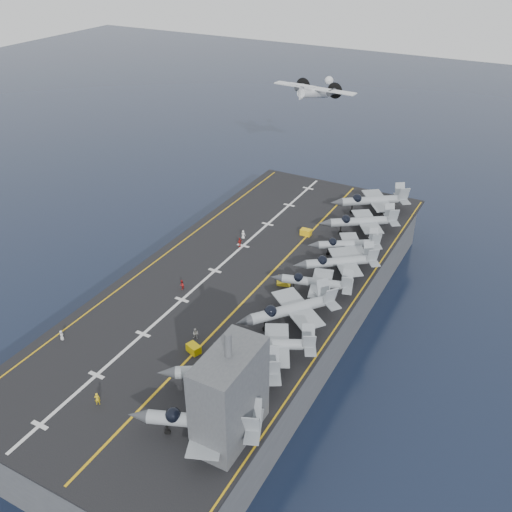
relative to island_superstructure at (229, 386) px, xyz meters
The scene contains 27 objects.
ground 38.02m from the island_superstructure, 116.57° to the left, with size 500.00×500.00×0.00m, color #142135.
hull 35.94m from the island_superstructure, 116.57° to the left, with size 36.00×90.00×10.00m, color #56595E.
flight_deck 34.41m from the island_superstructure, 116.57° to the left, with size 38.00×92.00×0.40m, color black.
foul_line 33.17m from the island_superstructure, 111.80° to the left, with size 0.35×90.00×0.02m, color gold.
landing_centerline 37.38m from the island_superstructure, 124.99° to the left, with size 0.50×90.00×0.02m, color silver.
deck_edge_port 44.50m from the island_superstructure, 136.85° to the left, with size 0.25×90.00×0.02m, color gold.
deck_edge_stbd 31.12m from the island_superstructure, 83.35° to the left, with size 0.25×90.00×0.02m, color gold.
island_superstructure is the anchor object (origin of this frame).
fighter_jet_0 5.74m from the island_superstructure, 140.84° to the right, with size 18.63×15.67×5.50m, color #929AA2, non-canonical shape.
fighter_jet_1 9.20m from the island_superstructure, 123.78° to the left, with size 19.07×17.14×5.52m, color gray, non-canonical shape.
fighter_jet_2 15.45m from the island_superstructure, 98.07° to the left, with size 16.94×14.87×4.93m, color #99A3AA, non-canonical shape.
fighter_jet_3 23.55m from the island_superstructure, 97.08° to the left, with size 18.34×19.23×5.57m, color #A1ACB3, non-canonical shape.
fighter_jet_4 32.43m from the island_superstructure, 94.88° to the left, with size 15.36×12.24×4.67m, color #90989F, non-canonical shape.
fighter_jet_5 39.89m from the island_superstructure, 92.28° to the left, with size 17.52×16.61×5.07m, color #939AA3, non-canonical shape.
fighter_jet_6 46.78m from the island_superstructure, 93.30° to the left, with size 15.83×14.47×4.57m, color gray, non-canonical shape.
fighter_jet_7 55.86m from the island_superstructure, 93.28° to the left, with size 18.46×17.19×5.34m, color gray, non-canonical shape.
fighter_jet_8 65.71m from the island_superstructure, 93.74° to the left, with size 19.52×18.33×5.64m, color gray, non-canonical shape.
tow_cart_a 17.30m from the island_superstructure, 139.88° to the left, with size 2.36×1.93×1.22m, color #D8B708, non-canonical shape.
tow_cart_b 33.72m from the island_superstructure, 104.95° to the left, with size 2.53×2.00×1.33m, color gold, non-canonical shape.
tow_cart_c 51.50m from the island_superstructure, 104.08° to the left, with size 2.02×1.32×1.21m, color yellow, non-canonical shape.
crew_0 31.44m from the island_superstructure, behind, with size 1.13×0.92×1.62m, color silver.
crew_2 32.74m from the island_superstructure, 135.24° to the left, with size 0.70×1.04×1.72m, color #B21919.
crew_4 45.30m from the island_superstructure, 118.46° to the left, with size 1.07×1.31×1.89m, color #A51C17.
crew_5 48.48m from the island_superstructure, 117.78° to the left, with size 1.15×0.87×1.72m, color white.
crew_6 18.78m from the island_superstructure, 167.00° to the right, with size 1.35×1.28×1.88m, color yellow.
crew_7 19.85m from the island_superstructure, 136.44° to the left, with size 1.09×0.77×1.75m, color silver.
transport_plane 86.88m from the island_superstructure, 107.44° to the left, with size 21.36×15.43×4.80m, color silver, non-canonical shape.
Camera 1 is at (40.30, -70.48, 63.26)m, focal length 40.00 mm.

